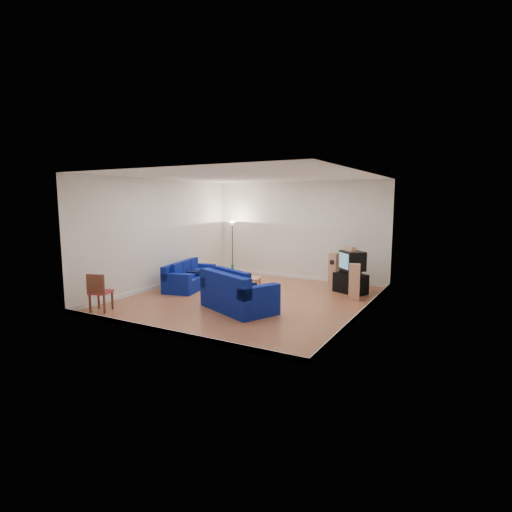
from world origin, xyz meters
The scene contains 16 objects.
room centered at (0.00, 0.00, 1.54)m, with size 6.01×6.51×3.21m.
sofa_three_seat centered at (-2.24, 0.30, 0.28)m, with size 1.27×2.11×0.76m.
sofa_loveseat centered at (0.29, -1.07, 0.35)m, with size 2.12×1.70×0.93m.
coffee_table centered at (-0.67, 0.70, 0.36)m, with size 1.24×0.87×0.41m.
bottle centered at (-0.95, 0.70, 0.58)m, with size 0.08×0.08×0.33m, color #197233.
tissue_box centered at (-0.62, 0.66, 0.46)m, with size 0.23×0.13×0.10m, color green.
red_canister centered at (-0.46, 0.79, 0.49)m, with size 0.11×0.11×0.15m, color red.
remote centered at (-0.32, 0.54, 0.42)m, with size 0.17×0.05×0.02m, color black.
tv_stand centered at (2.15, 2.00, 0.28)m, with size 0.90×0.50×0.55m, color black.
av_receiver centered at (2.14, 2.00, 0.61)m, with size 0.48×0.39×0.11m, color black.
television centered at (2.19, 1.98, 0.93)m, with size 0.84×0.85×0.53m.
centre_speaker centered at (2.11, 2.01, 1.26)m, with size 0.36×0.14×0.12m, color tan.
speaker_left centered at (1.45, 2.64, 0.51)m, with size 0.26×0.33×1.02m.
speaker_right centered at (2.45, 1.29, 0.48)m, with size 0.33×0.28×0.95m.
floor_lamp centered at (-2.22, 2.70, 1.54)m, with size 0.32×0.32×1.86m.
dining_chair centered at (-2.43, -2.76, 0.51)m, with size 0.56×0.56×0.92m.
Camera 1 is at (5.18, -8.91, 2.60)m, focal length 28.00 mm.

